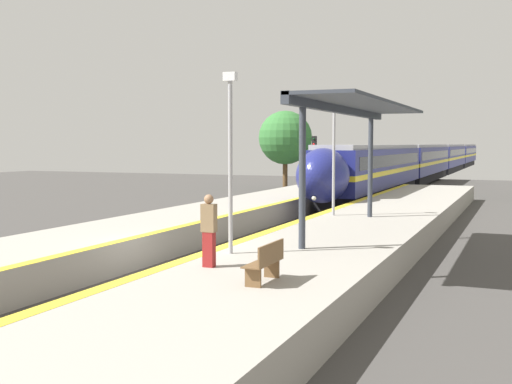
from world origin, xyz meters
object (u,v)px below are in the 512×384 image
lamppost_mid (334,148)px  railway_signal (314,164)px  train (435,159)px  lamppost_near (230,150)px  platform_bench (266,262)px  person_waiting (209,229)px

lamppost_mid → railway_signal: bearing=111.1°
train → lamppost_near: (2.44, -63.42, 1.62)m
platform_bench → railway_signal: (-7.19, 26.15, 1.29)m
railway_signal → train: bearing=86.6°
train → person_waiting: 65.49m
person_waiting → lamppost_near: lamppost_near is taller
train → platform_bench: bearing=-85.9°
train → lamppost_mid: lamppost_mid is taller
platform_bench → lamppost_mid: size_ratio=0.29×
train → platform_bench: size_ratio=66.67×
person_waiting → railway_signal: (-5.21, 25.04, 0.80)m
lamppost_mid → train: bearing=92.6°
platform_bench → train: bearing=94.1°
railway_signal → lamppost_near: lamppost_near is taller
railway_signal → lamppost_mid: (4.87, -12.64, 1.13)m
platform_bench → lamppost_near: 4.58m
train → person_waiting: train is taller
person_waiting → railway_signal: railway_signal is taller
train → railway_signal: railway_signal is taller
railway_signal → lamppost_mid: lamppost_mid is taller
platform_bench → railway_signal: 27.15m
platform_bench → lamppost_mid: 13.92m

